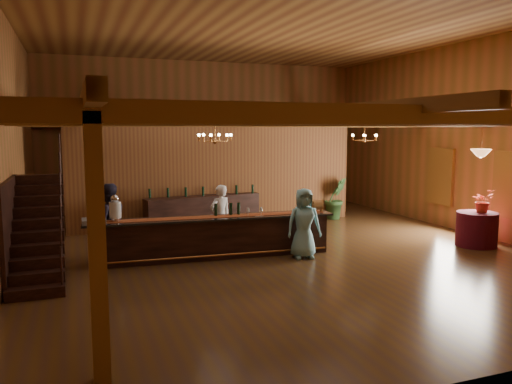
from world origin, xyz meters
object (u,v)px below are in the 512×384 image
object	(u,v)px
chandelier_left	(215,137)
guest	(304,223)
staff_second	(109,221)
pendant_lamp	(481,153)
raffle_drum	(317,205)
beverage_dispenser	(115,209)
tasting_bar	(213,237)
round_table	(477,229)
backbar_shelf	(203,212)
bartender	(220,217)
floor_plant	(336,198)
chandelier_right	(364,137)

from	to	relation	value
chandelier_left	guest	bearing A→B (deg)	-24.47
staff_second	pendant_lamp	bearing A→B (deg)	155.86
raffle_drum	staff_second	xyz separation A→B (m)	(-4.87, 0.99, -0.26)
beverage_dispenser	chandelier_left	size ratio (longest dim) A/B	0.75
tasting_bar	round_table	size ratio (longest dim) A/B	5.73
backbar_shelf	pendant_lamp	distance (m)	7.86
raffle_drum	bartender	bearing A→B (deg)	154.26
bartender	floor_plant	bearing A→B (deg)	-168.54
chandelier_right	guest	xyz separation A→B (m)	(-2.94, -2.17, -1.95)
round_table	pendant_lamp	bearing A→B (deg)	90.00
backbar_shelf	floor_plant	bearing A→B (deg)	-8.29
chandelier_right	staff_second	distance (m)	7.48
beverage_dispenser	guest	size ratio (longest dim) A/B	0.36
chandelier_left	staff_second	distance (m)	3.14
tasting_bar	backbar_shelf	distance (m)	3.49
chandelier_right	floor_plant	bearing A→B (deg)	82.13
chandelier_left	floor_plant	size ratio (longest dim) A/B	0.57
raffle_drum	round_table	bearing A→B (deg)	-13.67
tasting_bar	raffle_drum	distance (m)	2.68
chandelier_right	bartender	bearing A→B (deg)	-172.67
chandelier_right	beverage_dispenser	bearing A→B (deg)	-170.26
beverage_dispenser	floor_plant	xyz separation A→B (m)	(7.39, 3.33, -0.55)
beverage_dispenser	chandelier_right	distance (m)	7.36
pendant_lamp	round_table	bearing A→B (deg)	-90.00
backbar_shelf	pendant_lamp	xyz separation A→B (m)	(6.06, -4.64, 1.90)
tasting_bar	beverage_dispenser	distance (m)	2.31
round_table	pendant_lamp	world-z (taller)	pendant_lamp
raffle_drum	backbar_shelf	size ratio (longest dim) A/B	0.10
chandelier_left	pendant_lamp	distance (m)	6.73
floor_plant	pendant_lamp	bearing A→B (deg)	-72.70
bartender	pendant_lamp	bearing A→B (deg)	144.15
backbar_shelf	bartender	distance (m)	2.62
backbar_shelf	chandelier_right	world-z (taller)	chandelier_right
guest	floor_plant	distance (m)	5.36
guest	beverage_dispenser	bearing A→B (deg)	176.37
round_table	chandelier_left	size ratio (longest dim) A/B	1.27
backbar_shelf	chandelier_right	size ratio (longest dim) A/B	4.47
guest	floor_plant	xyz separation A→B (m)	(3.23, 4.28, -0.12)
tasting_bar	pendant_lamp	xyz separation A→B (m)	(6.69, -1.21, 1.91)
staff_second	round_table	bearing A→B (deg)	155.86
beverage_dispenser	pendant_lamp	xyz separation A→B (m)	(8.86, -1.40, 1.15)
raffle_drum	pendant_lamp	distance (m)	4.40
chandelier_left	chandelier_right	distance (m)	5.00
round_table	bartender	world-z (taller)	bartender
raffle_drum	backbar_shelf	bearing A→B (deg)	118.26
round_table	floor_plant	bearing A→B (deg)	107.30
beverage_dispenser	chandelier_right	xyz separation A→B (m)	(7.10, 1.22, 1.52)
staff_second	floor_plant	bearing A→B (deg)	-171.55
chandelier_right	bartender	world-z (taller)	chandelier_right
round_table	backbar_shelf	bearing A→B (deg)	142.54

